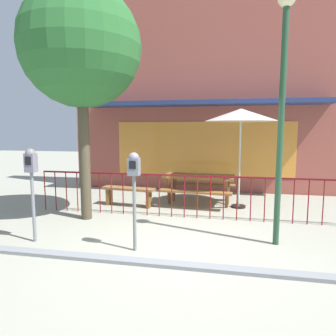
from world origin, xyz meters
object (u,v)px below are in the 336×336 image
at_px(parking_meter_far, 134,175).
at_px(street_lamp, 283,84).
at_px(picnic_table_left, 199,181).
at_px(parking_meter_near, 31,170).
at_px(patio_bench, 129,192).
at_px(patio_umbrella, 241,116).
at_px(street_tree, 81,48).

distance_m(parking_meter_far, street_lamp, 2.81).
relative_size(parking_meter_far, street_lamp, 0.39).
xyz_separation_m(picnic_table_left, parking_meter_far, (-0.71, -3.31, 0.63)).
bearing_deg(parking_meter_near, street_lamp, 9.61).
relative_size(patio_bench, street_lamp, 0.34).
bearing_deg(patio_umbrella, patio_bench, -171.89).
bearing_deg(parking_meter_far, street_tree, 136.42).
bearing_deg(patio_bench, street_lamp, -31.51).
height_order(parking_meter_far, street_tree, street_tree).
xyz_separation_m(patio_umbrella, street_lamp, (0.56, -2.44, 0.39)).
xyz_separation_m(street_tree, street_lamp, (3.89, -0.78, -0.96)).
bearing_deg(parking_meter_far, patio_bench, 110.58).
distance_m(picnic_table_left, patio_umbrella, 1.97).
height_order(patio_umbrella, street_tree, street_tree).
bearing_deg(street_lamp, street_tree, 168.69).
xyz_separation_m(patio_bench, street_lamp, (3.34, -2.05, 2.33)).
height_order(patio_umbrella, parking_meter_far, patio_umbrella).
distance_m(picnic_table_left, street_tree, 4.21).
relative_size(patio_bench, parking_meter_near, 0.87).
bearing_deg(street_lamp, patio_umbrella, 102.98).
height_order(street_tree, street_lamp, street_tree).
xyz_separation_m(parking_meter_far, street_tree, (-1.59, 1.52, 2.40)).
distance_m(patio_bench, parking_meter_far, 3.11).
height_order(patio_umbrella, patio_bench, patio_umbrella).
distance_m(patio_bench, street_tree, 3.57).
relative_size(parking_meter_near, street_lamp, 0.40).
height_order(picnic_table_left, street_tree, street_tree).
xyz_separation_m(parking_meter_far, street_lamp, (2.29, 0.74, 1.44)).
bearing_deg(picnic_table_left, street_lamp, -58.34).
distance_m(patio_umbrella, patio_bench, 3.41).
xyz_separation_m(parking_meter_near, parking_meter_far, (1.85, -0.04, -0.03)).
distance_m(parking_meter_near, street_lamp, 4.44).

